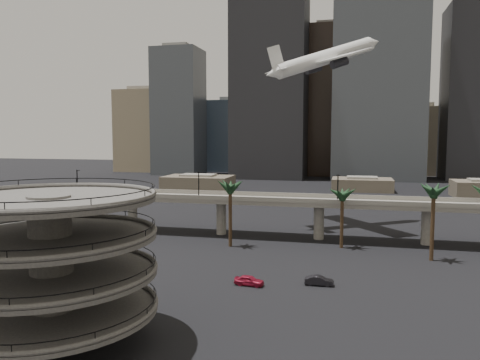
% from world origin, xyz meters
% --- Properties ---
extents(ground, '(700.00, 700.00, 0.00)m').
position_xyz_m(ground, '(0.00, 0.00, 0.00)').
color(ground, black).
rests_on(ground, ground).
extents(parking_ramp, '(22.20, 22.20, 17.35)m').
position_xyz_m(parking_ramp, '(-13.00, -4.00, 9.84)').
color(parking_ramp, '#4A4845').
rests_on(parking_ramp, ground).
extents(overpass, '(130.00, 9.30, 14.70)m').
position_xyz_m(overpass, '(0.00, 55.00, 7.34)').
color(overpass, slate).
rests_on(overpass, ground).
extents(palm_trees, '(54.40, 18.40, 14.00)m').
position_xyz_m(palm_trees, '(21.48, 47.47, 11.30)').
color(palm_trees, '#442D1D').
rests_on(palm_trees, ground).
extents(low_buildings, '(135.00, 27.50, 6.80)m').
position_xyz_m(low_buildings, '(6.89, 142.30, 2.86)').
color(low_buildings, brown).
rests_on(low_buildings, ground).
extents(skyline, '(269.00, 86.00, 112.62)m').
position_xyz_m(skyline, '(15.11, 217.09, 41.14)').
color(skyline, '#89735E').
rests_on(skyline, ground).
extents(airborne_jet, '(28.91, 27.61, 13.77)m').
position_xyz_m(airborne_jet, '(10.71, 72.65, 41.41)').
color(airborne_jet, white).
rests_on(airborne_jet, ground).
extents(car_a, '(4.64, 2.27, 1.53)m').
position_xyz_m(car_a, '(3.05, 20.57, 0.76)').
color(car_a, '#A41732').
rests_on(car_a, ground).
extents(car_b, '(4.40, 1.65, 1.44)m').
position_xyz_m(car_b, '(13.29, 23.04, 0.72)').
color(car_b, black).
rests_on(car_b, ground).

